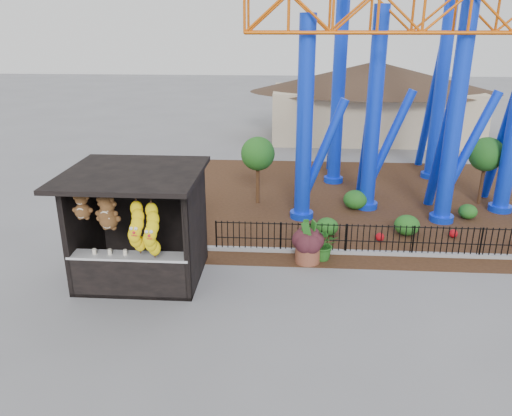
# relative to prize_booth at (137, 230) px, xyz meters

# --- Properties ---
(ground) EXTENTS (120.00, 120.00, 0.00)m
(ground) POSITION_rel_prize_booth_xyz_m (3.00, -0.91, -1.53)
(ground) COLOR slate
(ground) RESTS_ON ground
(mulch_bed) EXTENTS (18.00, 12.00, 0.02)m
(mulch_bed) POSITION_rel_prize_booth_xyz_m (7.00, 7.09, -1.52)
(mulch_bed) COLOR #331E11
(mulch_bed) RESTS_ON ground
(curb) EXTENTS (18.00, 0.18, 0.12)m
(curb) POSITION_rel_prize_booth_xyz_m (7.00, 2.09, -1.47)
(curb) COLOR gray
(curb) RESTS_ON ground
(prize_booth) EXTENTS (3.50, 3.40, 3.12)m
(prize_booth) POSITION_rel_prize_booth_xyz_m (0.00, 0.00, 0.00)
(prize_booth) COLOR black
(prize_booth) RESTS_ON ground
(picket_fence) EXTENTS (12.20, 0.06, 1.00)m
(picket_fence) POSITION_rel_prize_booth_xyz_m (7.90, 2.09, -1.03)
(picket_fence) COLOR black
(picket_fence) RESTS_ON ground
(roller_coaster) EXTENTS (11.00, 6.37, 10.82)m
(roller_coaster) POSITION_rel_prize_booth_xyz_m (8.11, 7.32, 4.92)
(roller_coaster) COLOR #0E35EE
(roller_coaster) RESTS_ON ground
(terracotta_planter) EXTENTS (0.90, 0.90, 0.59)m
(terracotta_planter) POSITION_rel_prize_booth_xyz_m (4.61, 1.46, -1.23)
(terracotta_planter) COLOR brown
(terracotta_planter) RESTS_ON ground
(planter_foliage) EXTENTS (0.70, 0.70, 0.64)m
(planter_foliage) POSITION_rel_prize_booth_xyz_m (4.61, 1.46, -0.62)
(planter_foliage) COLOR #35151B
(planter_foliage) RESTS_ON terracotta_planter
(potted_plant) EXTENTS (1.11, 1.03, 1.02)m
(potted_plant) POSITION_rel_prize_booth_xyz_m (5.09, 1.69, -1.01)
(potted_plant) COLOR #284E17
(potted_plant) RESTS_ON ground
(landscaping) EXTENTS (8.11, 3.87, 0.72)m
(landscaping) POSITION_rel_prize_booth_xyz_m (7.83, 4.72, -1.20)
(landscaping) COLOR #1D5318
(landscaping) RESTS_ON mulch_bed
(pavilion) EXTENTS (15.00, 15.00, 4.80)m
(pavilion) POSITION_rel_prize_booth_xyz_m (9.00, 19.09, 1.54)
(pavilion) COLOR #BFAD8C
(pavilion) RESTS_ON ground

